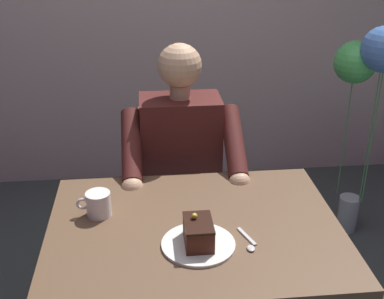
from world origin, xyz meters
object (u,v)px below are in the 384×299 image
Objects in this scene: balloon_display at (371,70)px; seated_person at (182,178)px; coffee_cup at (98,204)px; cake_slice at (199,232)px; dessert_spoon at (249,243)px; dining_table at (195,247)px; chair at (180,190)px.

seated_person is at bearing 23.04° from balloon_display.
seated_person is at bearing -128.01° from coffee_cup.
coffee_cup is (0.34, -0.22, -0.00)m from cake_slice.
balloon_display is at bearing -128.12° from dessert_spoon.
seated_person is 1.18m from balloon_display.
coffee_cup is (0.34, 0.43, 0.15)m from seated_person.
cake_slice is 0.41m from coffee_cup.
seated_person is at bearing -89.77° from cake_slice.
seated_person reaches higher than coffee_cup.
balloon_display is (-1.37, -0.87, 0.21)m from coffee_cup.
cake_slice reaches higher than dessert_spoon.
coffee_cup is (0.34, -0.11, 0.14)m from dining_table.
cake_slice reaches higher than dining_table.
dining_table is 7.50× the size of cake_slice.
seated_person is 0.69m from dessert_spoon.
dining_table is 8.26× the size of coffee_cup.
coffee_cup is at bearing -24.38° from dessert_spoon.
dining_table is 0.73m from chair.
cake_slice is 1.10× the size of coffee_cup.
cake_slice is (-0.00, 0.83, 0.31)m from chair.
dining_table is 0.83× the size of seated_person.
coffee_cup is at bearing 32.46° from balloon_display.
coffee_cup is 0.56m from dessert_spoon.
chair is at bearing -119.26° from coffee_cup.
dining_table is 0.23m from dessert_spoon.
dining_table is 1.16× the size of chair.
cake_slice is (-0.00, 0.66, 0.15)m from seated_person.
chair is 0.76m from coffee_cup.
chair is 6.28× the size of dessert_spoon.
balloon_display is (-1.03, -0.27, 0.51)m from chair.
seated_person is 0.57m from coffee_cup.
cake_slice is 1.52m from balloon_display.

